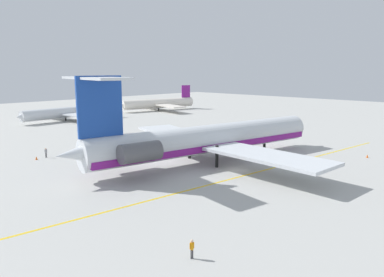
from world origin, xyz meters
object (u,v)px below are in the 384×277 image
airliner_mid_right (157,103)px  safety_cone_nose (36,158)px  safety_cone_wingtip (367,156)px  main_jetliner (203,139)px  airliner_mid_left (63,113)px  ground_crew_starboard (46,152)px  ground_crew_near_tail (192,247)px

airliner_mid_right → safety_cone_nose: size_ratio=55.53×
safety_cone_wingtip → airliner_mid_right: bearing=73.9°
main_jetliner → airliner_mid_left: size_ratio=1.73×
airliner_mid_left → ground_crew_starboard: airliner_mid_left is taller
safety_cone_nose → safety_cone_wingtip: size_ratio=1.00×
ground_crew_near_tail → ground_crew_starboard: 43.10m
airliner_mid_left → safety_cone_wingtip: bearing=95.7°
airliner_mid_left → safety_cone_nose: (-26.71, -42.71, -2.21)m
ground_crew_starboard → safety_cone_wingtip: (38.73, -40.06, -0.81)m
ground_crew_near_tail → safety_cone_nose: size_ratio=2.99×
main_jetliner → safety_cone_nose: (-18.20, 21.56, -3.61)m
airliner_mid_right → airliner_mid_left: bearing=14.3°
airliner_mid_left → ground_crew_near_tail: airliner_mid_left is taller
main_jetliner → ground_crew_near_tail: size_ratio=29.66×
safety_cone_nose → safety_cone_wingtip: 56.82m
ground_crew_starboard → ground_crew_near_tail: bearing=-150.3°
main_jetliner → airliner_mid_left: (8.51, 64.27, -1.41)m
ground_crew_starboard → safety_cone_nose: size_ratio=3.11×
ground_crew_near_tail → ground_crew_starboard: bearing=-172.8°
ground_crew_starboard → airliner_mid_left: bearing=9.4°
ground_crew_near_tail → safety_cone_wingtip: (46.26, 2.37, -0.77)m
airliner_mid_left → safety_cone_wingtip: airliner_mid_left is taller
ground_crew_starboard → safety_cone_nose: ground_crew_starboard is taller
safety_cone_nose → ground_crew_starboard: bearing=7.8°
main_jetliner → safety_cone_wingtip: size_ratio=88.67×
airliner_mid_left → ground_crew_near_tail: bearing=65.3°
airliner_mid_left → safety_cone_wingtip: size_ratio=51.23×
airliner_mid_right → main_jetliner: bearing=66.3°
main_jetliner → ground_crew_near_tail: 31.71m
main_jetliner → ground_crew_near_tail: main_jetliner is taller
airliner_mid_right → ground_crew_near_tail: 111.87m
airliner_mid_right → ground_crew_starboard: size_ratio=17.84×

